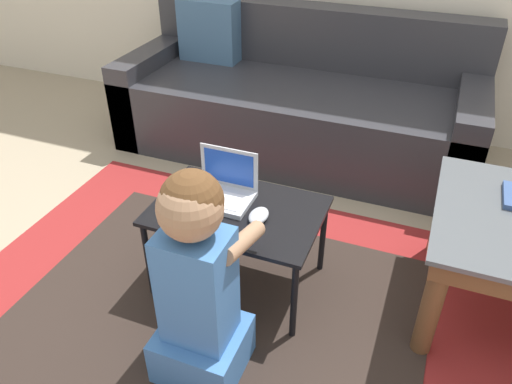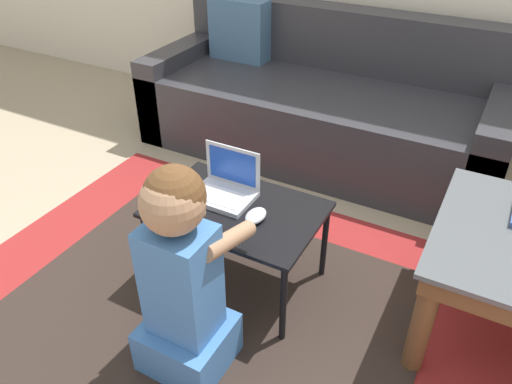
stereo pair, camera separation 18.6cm
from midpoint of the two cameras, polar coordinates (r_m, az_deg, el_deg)
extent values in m
plane|color=gray|center=(2.01, 1.89, -13.16)|extent=(16.00, 16.00, 0.00)
cube|color=maroon|center=(1.98, -2.46, -13.77)|extent=(2.13, 1.70, 0.01)
cube|color=#2D231E|center=(1.98, -2.46, -13.67)|extent=(1.54, 1.22, 0.00)
cube|color=#2D2D33|center=(2.94, 9.13, 8.14)|extent=(2.00, 0.83, 0.42)
cube|color=#2D2D33|center=(3.09, 12.01, 16.76)|extent=(2.00, 0.18, 0.35)
cube|color=#2D2D33|center=(3.30, -6.21, 12.26)|extent=(0.16, 0.83, 0.51)
cube|color=#2D2D33|center=(2.80, 27.13, 4.31)|extent=(0.16, 0.83, 0.51)
cube|color=#426689|center=(3.18, -0.15, 18.05)|extent=(0.36, 0.14, 0.36)
cylinder|color=brown|center=(1.78, 21.41, -13.84)|extent=(0.07, 0.07, 0.43)
cylinder|color=brown|center=(2.23, 24.03, -3.71)|extent=(0.07, 0.07, 0.43)
cube|color=black|center=(1.88, 0.57, -2.10)|extent=(0.64, 0.43, 0.02)
cylinder|color=black|center=(2.00, -9.61, -6.85)|extent=(0.02, 0.02, 0.36)
cylinder|color=black|center=(1.78, 6.18, -12.83)|extent=(0.02, 0.02, 0.36)
cylinder|color=black|center=(2.24, -3.83, -1.28)|extent=(0.02, 0.02, 0.36)
cylinder|color=black|center=(2.05, 10.42, -5.80)|extent=(0.02, 0.02, 0.36)
cube|color=#B7BCC6|center=(1.92, -1.13, -0.62)|extent=(0.24, 0.18, 0.02)
cube|color=silver|center=(1.90, -1.36, -0.57)|extent=(0.19, 0.11, 0.00)
cube|color=#B7BCC6|center=(1.93, 0.08, 2.93)|extent=(0.24, 0.01, 0.17)
cube|color=#1E47B7|center=(1.93, 0.02, 2.88)|extent=(0.20, 0.00, 0.14)
ellipsoid|color=#B2B7C1|center=(1.81, 2.91, -2.84)|extent=(0.07, 0.11, 0.03)
cube|color=#3D70B2|center=(1.78, -4.66, -16.94)|extent=(0.28, 0.26, 0.18)
cube|color=#3D70B2|center=(1.57, -5.15, -10.24)|extent=(0.21, 0.17, 0.40)
sphere|color=#9E7556|center=(1.38, -5.77, -1.42)|extent=(0.19, 0.19, 0.19)
sphere|color=brown|center=(1.38, -5.56, -0.60)|extent=(0.18, 0.18, 0.18)
cylinder|color=#9E7556|center=(1.62, -5.84, -3.52)|extent=(0.06, 0.27, 0.14)
cylinder|color=#9E7556|center=(1.54, 0.30, -5.65)|extent=(0.06, 0.27, 0.14)
camera|label=1|loc=(0.09, -87.14, 1.94)|focal=35.00mm
camera|label=2|loc=(0.09, 92.86, -1.94)|focal=35.00mm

